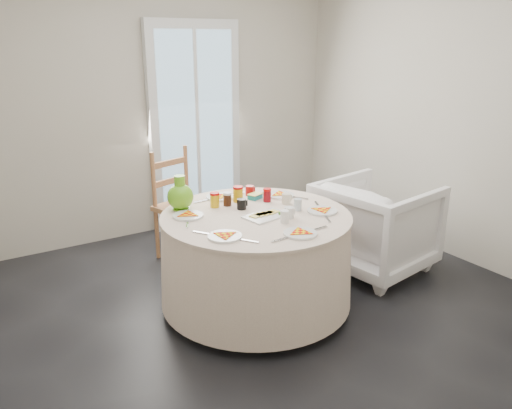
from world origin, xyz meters
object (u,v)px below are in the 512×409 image
table (256,260)px  green_pitcher (180,190)px  wooden_chair (185,208)px  armchair (375,227)px

table → green_pitcher: 0.75m
wooden_chair → armchair: (1.26, -1.10, -0.08)m
table → wooden_chair: 1.10m
wooden_chair → green_pitcher: size_ratio=4.04×
wooden_chair → table: bearing=-104.4°
wooden_chair → armchair: 1.68m
green_pitcher → wooden_chair: bearing=73.5°
table → armchair: (1.20, -0.01, 0.02)m
wooden_chair → green_pitcher: green_pitcher is taller
table → wooden_chair: bearing=93.0°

